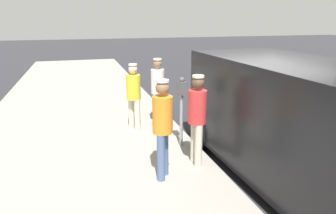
% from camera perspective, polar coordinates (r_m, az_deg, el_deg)
% --- Properties ---
extents(ground_plane, '(80.00, 80.00, 0.00)m').
position_cam_1_polar(ground_plane, '(6.93, 14.81, -8.61)').
color(ground_plane, '#2D2D33').
extents(sidewalk_slab, '(5.00, 32.00, 0.15)m').
position_cam_1_polar(sidewalk_slab, '(6.00, -15.88, -11.93)').
color(sidewalk_slab, '#9E998E').
rests_on(sidewalk_slab, ground).
extents(parking_meter_near, '(0.14, 0.18, 1.52)m').
position_cam_1_polar(parking_meter_near, '(6.48, 2.55, 1.32)').
color(parking_meter_near, gray).
rests_on(parking_meter_near, sidewalk_slab).
extents(pedestrian_in_red, '(0.34, 0.36, 1.72)m').
position_cam_1_polar(pedestrian_in_red, '(5.66, 5.45, -1.40)').
color(pedestrian_in_red, beige).
rests_on(pedestrian_in_red, sidewalk_slab).
extents(pedestrian_in_white, '(0.34, 0.36, 1.72)m').
position_cam_1_polar(pedestrian_in_white, '(7.89, -1.93, 3.73)').
color(pedestrian_in_white, '#383D47').
rests_on(pedestrian_in_white, sidewalk_slab).
extents(pedestrian_in_orange, '(0.34, 0.34, 1.74)m').
position_cam_1_polar(pedestrian_in_orange, '(5.13, -1.01, -3.02)').
color(pedestrian_in_orange, '#4C608C').
rests_on(pedestrian_in_orange, sidewalk_slab).
extents(pedestrian_in_yellow, '(0.34, 0.34, 1.66)m').
position_cam_1_polar(pedestrian_in_yellow, '(7.48, -6.41, 2.60)').
color(pedestrian_in_yellow, beige).
rests_on(pedestrian_in_yellow, sidewalk_slab).
extents(parked_van, '(2.24, 5.25, 2.15)m').
position_cam_1_polar(parked_van, '(5.59, 24.01, -2.83)').
color(parked_van, black).
rests_on(parked_van, ground).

